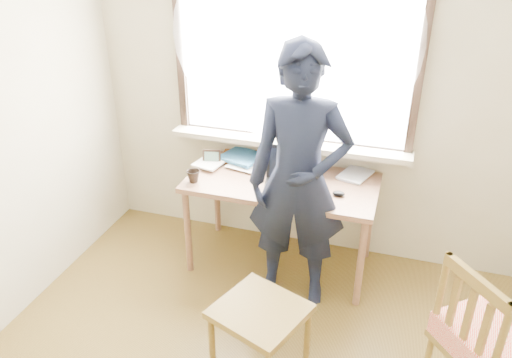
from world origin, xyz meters
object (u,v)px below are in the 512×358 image
(mug_white, at_px, (278,163))
(mug_dark, at_px, (193,176))
(work_chair, at_px, (260,319))
(person, at_px, (299,181))
(desk, at_px, (282,190))
(laptop, at_px, (291,176))
(side_chair, at_px, (487,341))

(mug_white, bearing_deg, mug_dark, -143.15)
(work_chair, bearing_deg, mug_dark, 132.15)
(person, bearing_deg, mug_white, 113.58)
(desk, xyz_separation_m, laptop, (0.08, -0.03, 0.14))
(desk, distance_m, person, 0.44)
(desk, height_order, person, person)
(work_chair, bearing_deg, mug_white, 101.20)
(work_chair, distance_m, side_chair, 1.21)
(laptop, height_order, mug_dark, laptop)
(mug_dark, relative_size, person, 0.05)
(laptop, height_order, person, person)
(mug_dark, height_order, work_chair, mug_dark)
(mug_dark, xyz_separation_m, person, (0.80, -0.08, 0.13))
(mug_white, xyz_separation_m, mug_dark, (-0.52, -0.39, -0.00))
(mug_dark, distance_m, side_chair, 2.13)
(desk, xyz_separation_m, person, (0.19, -0.30, 0.25))
(side_chair, bearing_deg, laptop, 143.62)
(side_chair, bearing_deg, desk, 144.41)
(mug_dark, bearing_deg, mug_white, 36.85)
(desk, distance_m, mug_white, 0.23)
(mug_dark, relative_size, work_chair, 0.16)
(mug_white, relative_size, side_chair, 0.13)
(laptop, height_order, side_chair, laptop)
(laptop, bearing_deg, person, -67.29)
(desk, height_order, side_chair, side_chair)
(mug_dark, bearing_deg, laptop, 15.35)
(desk, bearing_deg, side_chair, -35.59)
(side_chair, xyz_separation_m, person, (-1.17, 0.67, 0.40))
(laptop, xyz_separation_m, side_chair, (1.29, -0.95, -0.29))
(mug_white, xyz_separation_m, person, (0.27, -0.48, 0.13))
(desk, bearing_deg, work_chair, -81.32)
(person, bearing_deg, laptop, 106.49)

